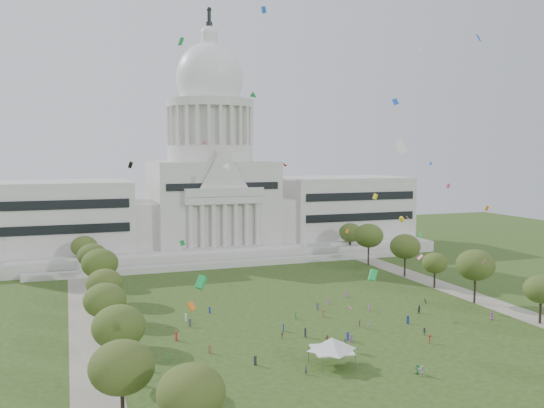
{
  "coord_description": "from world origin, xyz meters",
  "views": [
    {
      "loc": [
        -51.47,
        -98.8,
        37.55
      ],
      "look_at": [
        0.0,
        45.0,
        24.0
      ],
      "focal_mm": 38.0,
      "sensor_mm": 36.0,
      "label": 1
    }
  ],
  "objects": [
    {
      "name": "ground",
      "position": [
        0.0,
        0.0,
        0.0
      ],
      "size": [
        400.0,
        400.0,
        0.0
      ],
      "primitive_type": "plane",
      "color": "#2E4417",
      "rests_on": "ground"
    },
    {
      "name": "capitol",
      "position": [
        0.0,
        113.59,
        22.3
      ],
      "size": [
        160.0,
        64.5,
        91.3
      ],
      "color": "beige",
      "rests_on": "ground"
    },
    {
      "name": "path_left",
      "position": [
        -48.0,
        30.0,
        0.02
      ],
      "size": [
        8.0,
        160.0,
        0.04
      ],
      "primitive_type": "cube",
      "color": "gray",
      "rests_on": "ground"
    },
    {
      "name": "path_right",
      "position": [
        48.0,
        30.0,
        0.02
      ],
      "size": [
        8.0,
        160.0,
        0.04
      ],
      "primitive_type": "cube",
      "color": "gray",
      "rests_on": "ground"
    },
    {
      "name": "row_tree_l_0",
      "position": [
        -45.26,
        -21.68,
        8.95
      ],
      "size": [
        8.85,
        8.85,
        12.59
      ],
      "color": "black",
      "rests_on": "ground"
    },
    {
      "name": "row_tree_l_1",
      "position": [
        -44.07,
        -2.96,
        8.95
      ],
      "size": [
        8.86,
        8.86,
        12.59
      ],
      "color": "black",
      "rests_on": "ground"
    },
    {
      "name": "row_tree_r_1",
      "position": [
        46.22,
        -1.75,
        7.66
      ],
      "size": [
        7.58,
        7.58,
        10.78
      ],
      "color": "black",
      "rests_on": "ground"
    },
    {
      "name": "row_tree_l_2",
      "position": [
        -45.04,
        17.3,
        8.51
      ],
      "size": [
        8.42,
        8.42,
        11.97
      ],
      "color": "black",
      "rests_on": "ground"
    },
    {
      "name": "row_tree_r_2",
      "position": [
        44.17,
        17.44,
        9.66
      ],
      "size": [
        9.55,
        9.55,
        13.58
      ],
      "color": "black",
      "rests_on": "ground"
    },
    {
      "name": "row_tree_l_3",
      "position": [
        -44.09,
        33.92,
        8.21
      ],
      "size": [
        8.12,
        8.12,
        11.55
      ],
      "color": "black",
      "rests_on": "ground"
    },
    {
      "name": "row_tree_r_3",
      "position": [
        44.4,
        34.48,
        7.08
      ],
      "size": [
        7.01,
        7.01,
        9.98
      ],
      "color": "black",
      "rests_on": "ground"
    },
    {
      "name": "row_tree_l_4",
      "position": [
        -44.08,
        52.42,
        9.39
      ],
      "size": [
        9.29,
        9.29,
        13.21
      ],
      "color": "black",
      "rests_on": "ground"
    },
    {
      "name": "row_tree_r_4",
      "position": [
        44.76,
        50.04,
        9.29
      ],
      "size": [
        9.19,
        9.19,
        13.06
      ],
      "color": "black",
      "rests_on": "ground"
    },
    {
      "name": "row_tree_l_5",
      "position": [
        -45.22,
        71.01,
        8.42
      ],
      "size": [
        8.33,
        8.33,
        11.85
      ],
      "color": "black",
      "rests_on": "ground"
    },
    {
      "name": "row_tree_r_5",
      "position": [
        43.49,
        70.19,
        9.93
      ],
      "size": [
        9.82,
        9.82,
        13.96
      ],
      "color": "black",
      "rests_on": "ground"
    },
    {
      "name": "row_tree_l_6",
      "position": [
        -46.87,
        89.14,
        8.27
      ],
      "size": [
        8.19,
        8.19,
        11.64
      ],
      "color": "black",
      "rests_on": "ground"
    },
    {
      "name": "row_tree_r_6",
      "position": [
        45.96,
        88.13,
        8.51
      ],
      "size": [
        8.42,
        8.42,
        11.97
      ],
      "color": "black",
      "rests_on": "ground"
    },
    {
      "name": "near_tree_0",
      "position": [
        -38.0,
        -32.0,
        8.56
      ],
      "size": [
        8.47,
        8.47,
        12.04
      ],
      "color": "black",
      "rests_on": "ground"
    },
    {
      "name": "event_tent",
      "position": [
        -8.19,
        -9.16,
        4.03
      ],
      "size": [
        10.6,
        10.6,
        5.2
      ],
      "color": "#4C4C4C",
      "rests_on": "ground"
    },
    {
      "name": "person_0",
      "position": [
        37.99,
        3.94,
        0.88
      ],
      "size": [
        1.0,
        1.01,
        1.76
      ],
      "primitive_type": "imported",
      "rotation": [
        0.0,
        0.0,
        5.46
      ],
      "color": "#994C8C",
      "rests_on": "ground"
    },
    {
      "name": "person_2",
      "position": [
        25.6,
        13.82,
        0.99
      ],
      "size": [
        1.02,
        0.7,
        1.98
      ],
      "primitive_type": "imported",
      "rotation": [
        0.0,
        0.0,
        0.12
      ],
      "color": "#26262B",
      "rests_on": "ground"
    },
    {
      "name": "person_3",
      "position": [
        17.33,
        -0.15,
        0.78
      ],
      "size": [
        0.93,
        1.13,
        1.56
      ],
      "primitive_type": "imported",
      "rotation": [
        0.0,
        0.0,
        5.2
      ],
      "color": "#26262B",
      "rests_on": "ground"
    },
    {
      "name": "person_4",
      "position": [
        7.6,
        9.79,
        0.77
      ],
      "size": [
        0.78,
        1.02,
        1.54
      ],
      "primitive_type": "imported",
      "rotation": [
        0.0,
        0.0,
        4.35
      ],
      "color": "#994C8C",
      "rests_on": "ground"
    },
    {
      "name": "person_5",
      "position": [
        -3.65,
        2.27,
        0.8
      ],
      "size": [
        1.58,
        1.15,
        1.59
      ],
      "primitive_type": "imported",
      "rotation": [
        0.0,
        0.0,
        2.71
      ],
      "color": "olive",
      "rests_on": "ground"
    },
    {
      "name": "person_6",
      "position": [
        3.88,
        -17.61,
        0.87
      ],
      "size": [
        0.87,
        1.01,
        1.75
      ],
      "primitive_type": "imported",
      "rotation": [
        0.0,
        0.0,
        2.02
      ],
      "color": "#33723F",
      "rests_on": "ground"
    },
    {
      "name": "person_7",
      "position": [
        -14.03,
        -11.31,
        0.81
      ],
      "size": [
        0.68,
        0.57,
        1.62
      ],
      "primitive_type": "imported",
      "rotation": [
        0.0,
        0.0,
        3.41
      ],
      "color": "#4C4C51",
      "rests_on": "ground"
    },
    {
      "name": "person_8",
      "position": [
        -11.17,
        7.72,
        0.72
      ],
      "size": [
        0.82,
        0.73,
        1.43
      ],
      "primitive_type": "imported",
      "rotation": [
        0.0,
        0.0,
        2.6
      ],
      "color": "olive",
      "rests_on": "ground"
    },
    {
      "name": "person_9",
      "position": [
        15.33,
        -4.91,
        0.87
      ],
      "size": [
        1.13,
        1.25,
        1.74
      ],
      "primitive_type": "imported",
      "rotation": [
        0.0,
        0.0,
        0.94
      ],
      "color": "#B21E1E",
      "rests_on": "ground"
    },
    {
      "name": "person_10",
      "position": [
        8.38,
        7.25,
        0.83
      ],
      "size": [
        0.88,
        1.1,
        1.66
      ],
      "primitive_type": "imported",
      "rotation": [
        0.0,
        0.0,
        1.15
      ],
      "color": "silver",
      "rests_on": "ground"
    },
    {
      "name": "person_11",
      "position": [
        4.22,
        -18.67,
        0.93
      ],
      "size": [
        1.72,
        1.68,
        1.86
      ],
      "primitive_type": "imported",
      "rotation": [
        0.0,
        0.0,
        2.38
      ],
      "color": "silver",
      "rests_on": "ground"
    },
    {
      "name": "distant_crowd",
      "position": [
        -11.82,
        14.31,
        0.86
      ],
      "size": [
        58.5,
        38.06,
        1.92
      ],
      "color": "#33723F",
      "rests_on": "ground"
    },
    {
      "name": "kite_swarm",
      "position": [
        0.04,
        3.48,
        29.95
      ],
      "size": [
        76.91,
        109.91,
        61.46
      ],
      "color": "blue",
      "rests_on": "ground"
    }
  ]
}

